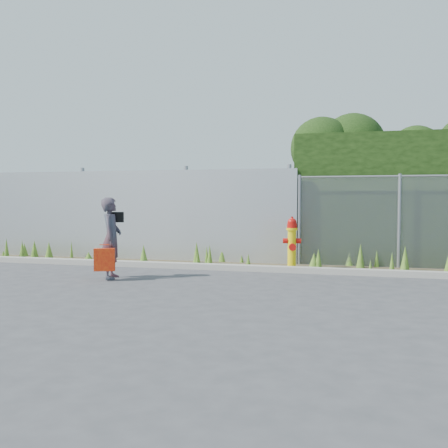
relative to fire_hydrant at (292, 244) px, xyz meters
name	(u,v)px	position (x,y,z in m)	size (l,w,h in m)	color
ground	(220,285)	(-0.98, -2.18, -0.55)	(80.00, 80.00, 0.00)	#3D3D40
curb	(243,268)	(-0.98, -0.38, -0.49)	(16.00, 0.22, 0.12)	gray
weed_strip	(240,260)	(-1.19, 0.29, -0.40)	(16.00, 1.34, 0.53)	#443A27
corrugated_fence	(126,215)	(-4.23, 0.82, 0.55)	(8.50, 0.21, 2.30)	#B0B3B8
fire_hydrant	(292,244)	(0.00, 0.00, 0.00)	(0.38, 0.34, 1.13)	yellow
woman	(111,238)	(-3.18, -1.99, 0.22)	(0.56, 0.37, 1.54)	#0E505E
red_tote_bag	(104,260)	(-3.17, -2.28, -0.15)	(0.37, 0.14, 0.49)	#AC1209
black_shoulder_bag	(117,217)	(-3.13, -1.85, 0.61)	(0.27, 0.11, 0.20)	black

